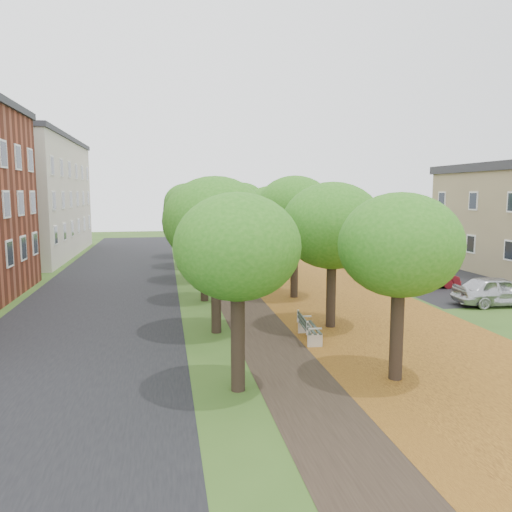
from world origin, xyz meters
name	(u,v)px	position (x,y,z in m)	size (l,w,h in m)	color
ground	(312,385)	(0.00, 0.00, 0.00)	(120.00, 120.00, 0.00)	#2D4C19
street_asphalt	(106,293)	(-7.50, 15.00, 0.00)	(8.00, 70.00, 0.01)	black
footpath	(238,288)	(0.00, 15.00, 0.00)	(3.20, 70.00, 0.01)	black
leaf_verge	(320,285)	(5.00, 15.00, 0.01)	(7.50, 70.00, 0.01)	#9F641D
parking_lot	(440,278)	(13.50, 16.00, 0.00)	(9.00, 16.00, 0.01)	black
tree_row_west	(199,215)	(-2.20, 15.00, 4.33)	(3.86, 33.86, 6.00)	black
tree_row_east	(282,214)	(2.60, 15.00, 4.33)	(3.86, 33.86, 6.00)	black
building_cream	(13,197)	(-17.00, 33.00, 5.21)	(10.30, 20.30, 10.40)	beige
bench	(308,328)	(1.13, 4.33, 0.49)	(0.74, 2.02, 0.94)	#2D3831
car_silver	(498,291)	(12.08, 8.26, 0.74)	(1.76, 4.37, 1.49)	#B5B5BA
car_red	(427,277)	(11.00, 13.24, 0.61)	(1.29, 3.70, 1.22)	maroon
car_grey	(407,269)	(11.00, 15.65, 0.77)	(2.15, 5.29, 1.53)	#2F2F34
car_white	(371,259)	(11.00, 21.30, 0.61)	(2.02, 4.38, 1.22)	silver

